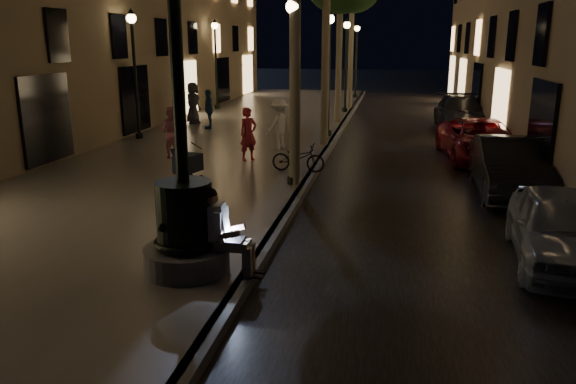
% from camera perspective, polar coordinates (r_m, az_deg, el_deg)
% --- Properties ---
extents(ground, '(120.00, 120.00, 0.00)m').
position_cam_1_polar(ground, '(21.58, 4.52, 4.78)').
color(ground, black).
rests_on(ground, ground).
extents(cobble_lane, '(6.00, 45.00, 0.02)m').
position_cam_1_polar(cobble_lane, '(21.48, 12.53, 4.45)').
color(cobble_lane, black).
rests_on(cobble_lane, ground).
extents(promenade, '(8.00, 45.00, 0.20)m').
position_cam_1_polar(promenade, '(22.33, -5.77, 5.35)').
color(promenade, slate).
rests_on(promenade, ground).
extents(curb_strip, '(0.25, 45.00, 0.20)m').
position_cam_1_polar(curb_strip, '(21.56, 4.53, 5.04)').
color(curb_strip, '#59595B').
rests_on(curb_strip, ground).
extents(fountain_lamppost, '(1.40, 1.40, 5.21)m').
position_cam_1_polar(fountain_lamppost, '(9.11, -10.47, -1.93)').
color(fountain_lamppost, '#59595B').
rests_on(fountain_lamppost, promenade).
extents(seated_man_laptop, '(1.05, 0.36, 1.42)m').
position_cam_1_polar(seated_man_laptop, '(9.00, -6.73, -3.81)').
color(seated_man_laptop, tan).
rests_on(seated_man_laptop, promenade).
extents(lamp_curb_a, '(0.36, 0.36, 4.81)m').
position_cam_1_polar(lamp_curb_a, '(14.35, 0.51, 12.66)').
color(lamp_curb_a, black).
rests_on(lamp_curb_a, promenade).
extents(lamp_curb_b, '(0.36, 0.36, 4.81)m').
position_cam_1_polar(lamp_curb_b, '(22.27, 4.19, 13.48)').
color(lamp_curb_b, black).
rests_on(lamp_curb_b, promenade).
extents(lamp_curb_c, '(0.36, 0.36, 4.81)m').
position_cam_1_polar(lamp_curb_c, '(30.23, 5.95, 13.85)').
color(lamp_curb_c, black).
rests_on(lamp_curb_c, promenade).
extents(lamp_curb_d, '(0.36, 0.36, 4.81)m').
position_cam_1_polar(lamp_curb_d, '(38.21, 6.97, 14.06)').
color(lamp_curb_d, black).
rests_on(lamp_curb_d, promenade).
extents(lamp_left_b, '(0.36, 0.36, 4.81)m').
position_cam_1_polar(lamp_left_b, '(22.30, -15.38, 13.00)').
color(lamp_left_b, black).
rests_on(lamp_left_b, promenade).
extents(lamp_left_c, '(0.36, 0.36, 4.81)m').
position_cam_1_polar(lamp_left_c, '(31.62, -7.37, 13.86)').
color(lamp_left_c, black).
rests_on(lamp_left_c, promenade).
extents(stroller, '(0.65, 1.08, 1.09)m').
position_cam_1_polar(stroller, '(14.90, -10.16, 2.85)').
color(stroller, black).
rests_on(stroller, promenade).
extents(car_front, '(1.91, 4.00, 1.32)m').
position_cam_1_polar(car_front, '(11.00, 25.91, -3.29)').
color(car_front, '#9B9EA2').
rests_on(car_front, ground).
extents(car_second, '(1.60, 4.42, 1.45)m').
position_cam_1_polar(car_second, '(15.43, 21.53, 2.37)').
color(car_second, black).
rests_on(car_second, ground).
extents(car_third, '(2.69, 5.09, 1.36)m').
position_cam_1_polar(car_third, '(19.60, 19.01, 4.98)').
color(car_third, maroon).
rests_on(car_third, ground).
extents(car_rear, '(2.13, 5.11, 1.48)m').
position_cam_1_polar(car_rear, '(26.42, 17.12, 7.67)').
color(car_rear, '#2A2B2F').
rests_on(car_rear, ground).
extents(pedestrian_red, '(0.71, 0.71, 1.66)m').
position_cam_1_polar(pedestrian_red, '(17.66, -4.05, 5.89)').
color(pedestrian_red, '#A8212F').
rests_on(pedestrian_red, promenade).
extents(pedestrian_pink, '(0.89, 0.74, 1.67)m').
position_cam_1_polar(pedestrian_pink, '(18.37, -11.71, 5.98)').
color(pedestrian_pink, '#D16F89').
rests_on(pedestrian_pink, promenade).
extents(pedestrian_white, '(1.20, 1.30, 1.75)m').
position_cam_1_polar(pedestrian_white, '(19.44, -0.92, 6.90)').
color(pedestrian_white, white).
rests_on(pedestrian_white, promenade).
extents(pedestrian_blue, '(0.71, 1.06, 1.67)m').
position_cam_1_polar(pedestrian_blue, '(24.45, -8.05, 8.34)').
color(pedestrian_blue, navy).
rests_on(pedestrian_blue, promenade).
extents(pedestrian_dark, '(0.74, 0.99, 1.86)m').
position_cam_1_polar(pedestrian_dark, '(26.12, -9.63, 8.90)').
color(pedestrian_dark, '#313035').
rests_on(pedestrian_dark, promenade).
extents(bicycle, '(1.58, 0.64, 0.81)m').
position_cam_1_polar(bicycle, '(16.13, 1.05, 3.50)').
color(bicycle, black).
rests_on(bicycle, promenade).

